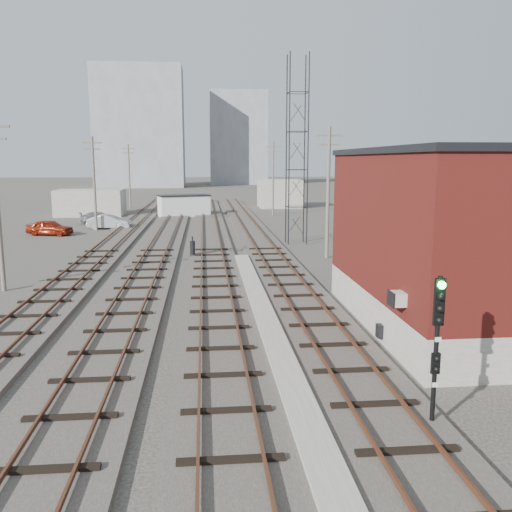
{
  "coord_description": "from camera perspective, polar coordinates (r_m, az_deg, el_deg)",
  "views": [
    {
      "loc": [
        -1.99,
        -8.73,
        6.72
      ],
      "look_at": [
        0.45,
        16.78,
        2.2
      ],
      "focal_mm": 38.0,
      "sensor_mm": 36.0,
      "label": 1
    }
  ],
  "objects": [
    {
      "name": "car_silver",
      "position": [
        56.02,
        -15.18,
        3.49
      ],
      "size": [
        4.37,
        1.84,
        1.4
      ],
      "primitive_type": "imported",
      "rotation": [
        0.0,
        0.0,
        1.49
      ],
      "color": "#A4A8AC",
      "rests_on": "ground"
    },
    {
      "name": "shed_right",
      "position": [
        79.64,
        2.5,
        6.6
      ],
      "size": [
        6.0,
        6.0,
        4.0
      ],
      "primitive_type": "cube",
      "color": "gray",
      "rests_on": "ground"
    },
    {
      "name": "track_mid_right",
      "position": [
        48.19,
        -4.83,
        2.08
      ],
      "size": [
        3.2,
        90.0,
        0.39
      ],
      "color": "#332D28",
      "rests_on": "ground"
    },
    {
      "name": "car_grey",
      "position": [
        61.14,
        -16.1,
        3.9
      ],
      "size": [
        4.65,
        2.78,
        1.26
      ],
      "primitive_type": "imported",
      "rotation": [
        0.0,
        0.0,
        1.82
      ],
      "color": "gray",
      "rests_on": "ground"
    },
    {
      "name": "utility_pole_right_b",
      "position": [
        67.3,
        1.81,
        8.36
      ],
      "size": [
        1.8,
        0.24,
        9.0
      ],
      "color": "#595147",
      "rests_on": "ground"
    },
    {
      "name": "shed_left",
      "position": [
        70.33,
        -17.01,
        5.39
      ],
      "size": [
        8.0,
        5.0,
        3.2
      ],
      "primitive_type": "cube",
      "color": "gray",
      "rests_on": "ground"
    },
    {
      "name": "ground",
      "position": [
        69.09,
        -3.8,
        4.4
      ],
      "size": [
        320.0,
        320.0,
        0.0
      ],
      "primitive_type": "plane",
      "color": "#282621",
      "rests_on": "ground"
    },
    {
      "name": "switch_stand",
      "position": [
        38.3,
        -6.7,
        0.82
      ],
      "size": [
        0.35,
        0.35,
        1.39
      ],
      "rotation": [
        0.0,
        0.0,
        -0.1
      ],
      "color": "black",
      "rests_on": "ground"
    },
    {
      "name": "platform_curb",
      "position": [
        23.8,
        0.76,
        -6.07
      ],
      "size": [
        0.9,
        28.0,
        0.26
      ],
      "primitive_type": "cube",
      "color": "gray",
      "rests_on": "ground"
    },
    {
      "name": "car_red",
      "position": [
        52.9,
        -20.89,
        2.82
      ],
      "size": [
        4.45,
        2.66,
        1.42
      ],
      "primitive_type": "imported",
      "rotation": [
        0.0,
        0.0,
        1.32
      ],
      "color": "maroon",
      "rests_on": "ground"
    },
    {
      "name": "track_right",
      "position": [
        48.4,
        -0.09,
        2.15
      ],
      "size": [
        3.2,
        90.0,
        0.39
      ],
      "color": "#332D28",
      "rests_on": "ground"
    },
    {
      "name": "signal_mast",
      "position": [
        14.29,
        18.52,
        -8.5
      ],
      "size": [
        0.4,
        0.41,
        3.96
      ],
      "color": "gray",
      "rests_on": "ground"
    },
    {
      "name": "track_mid_left",
      "position": [
        48.32,
        -9.58,
        2.0
      ],
      "size": [
        3.2,
        90.0,
        0.39
      ],
      "color": "#332D28",
      "rests_on": "ground"
    },
    {
      "name": "apartment_right",
      "position": [
        159.17,
        -1.9,
        12.26
      ],
      "size": [
        16.0,
        12.0,
        26.0
      ],
      "primitive_type": "cube",
      "color": "gray",
      "rests_on": "ground"
    },
    {
      "name": "lattice_tower",
      "position": [
        44.38,
        4.34,
        10.98
      ],
      "size": [
        1.6,
        1.6,
        15.0
      ],
      "color": "black",
      "rests_on": "ground"
    },
    {
      "name": "brick_building",
      "position": [
        23.01,
        18.96,
        1.74
      ],
      "size": [
        6.54,
        12.2,
        7.22
      ],
      "color": "gray",
      "rests_on": "ground"
    },
    {
      "name": "apartment_left",
      "position": [
        144.86,
        -12.12,
        13.06
      ],
      "size": [
        22.0,
        14.0,
        30.0
      ],
      "primitive_type": "cube",
      "color": "gray",
      "rests_on": "ground"
    },
    {
      "name": "track_left",
      "position": [
        48.77,
        -14.28,
        1.9
      ],
      "size": [
        3.2,
        90.0,
        0.39
      ],
      "color": "#332D28",
      "rests_on": "ground"
    },
    {
      "name": "utility_pole_right_a",
      "position": [
        37.75,
        7.6,
        7.0
      ],
      "size": [
        1.8,
        0.24,
        9.0
      ],
      "color": "#595147",
      "rests_on": "ground"
    },
    {
      "name": "site_trailer",
      "position": [
        67.0,
        -7.59,
        5.29
      ],
      "size": [
        6.72,
        4.35,
        2.61
      ],
      "rotation": [
        0.0,
        0.0,
        0.29
      ],
      "color": "silver",
      "rests_on": "ground"
    },
    {
      "name": "utility_pole_left_c",
      "position": [
        79.45,
        -13.2,
        8.36
      ],
      "size": [
        1.8,
        0.24,
        9.0
      ],
      "color": "#595147",
      "rests_on": "ground"
    },
    {
      "name": "utility_pole_left_b",
      "position": [
        54.79,
        -16.67,
        7.58
      ],
      "size": [
        1.8,
        0.24,
        9.0
      ],
      "color": "#595147",
      "rests_on": "ground"
    }
  ]
}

